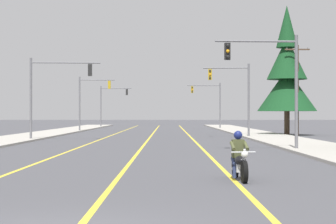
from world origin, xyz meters
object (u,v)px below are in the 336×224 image
Objects in this scene: motorcycle_with_rider at (242,160)px; traffic_signal_mid_left at (93,96)px; traffic_signal_near_right at (276,75)px; utility_pole_right_far at (300,88)px; conifer_tree_right_verge_far at (290,76)px; traffic_signal_far_left at (113,100)px; traffic_signal_mid_right at (239,89)px; traffic_signal_far_right at (214,99)px; traffic_signal_near_left at (54,86)px.

motorcycle_with_rider is 0.35× the size of traffic_signal_mid_left.
motorcycle_with_rider is at bearing -103.86° from traffic_signal_near_right.
utility_pole_right_far is at bearing -32.69° from traffic_signal_mid_left.
conifer_tree_right_verge_far is at bearing 77.10° from traffic_signal_near_right.
conifer_tree_right_verge_far is at bearing 76.74° from motorcycle_with_rider.
utility_pole_right_far is at bearing -60.12° from traffic_signal_far_left.
traffic_signal_mid_right is at bearing 89.80° from traffic_signal_near_right.
conifer_tree_right_verge_far is (19.97, -12.01, 1.51)m from traffic_signal_mid_left.
traffic_signal_far_right is (0.08, 30.84, 0.04)m from traffic_signal_mid_right.
traffic_signal_far_right is 27.14m from utility_pole_right_far.
conifer_tree_right_verge_far reaches higher than utility_pole_right_far.
traffic_signal_near_left reaches higher than motorcycle_with_rider.
traffic_signal_mid_left is (-0.09, 22.70, -0.08)m from traffic_signal_near_left.
traffic_signal_near_left is 38.74m from traffic_signal_far_right.
traffic_signal_mid_left is at bearing -137.99° from traffic_signal_far_right.
traffic_signal_far_left is 39.89m from conifer_tree_right_verge_far.
motorcycle_with_rider is at bearing -81.46° from traffic_signal_far_left.
traffic_signal_near_right is 1.00× the size of traffic_signal_near_left.
conifer_tree_right_verge_far is (19.88, -34.56, 1.47)m from traffic_signal_far_left.
traffic_signal_mid_left is 23.35m from conifer_tree_right_verge_far.
conifer_tree_right_verge_far reaches higher than traffic_signal_far_left.
traffic_signal_mid_right is 22.88m from traffic_signal_mid_left.
utility_pole_right_far reaches higher than traffic_signal_near_left.
traffic_signal_near_left is 1.00× the size of traffic_signal_far_right.
conifer_tree_right_verge_far is (5.31, -25.21, 1.48)m from traffic_signal_far_right.
traffic_signal_near_left is at bearing 111.72° from motorcycle_with_rider.
utility_pole_right_far is (9.67, 36.81, 3.76)m from motorcycle_with_rider.
traffic_signal_near_right is 0.51× the size of conifer_tree_right_verge_far.
conifer_tree_right_verge_far is (5.46, 23.86, 1.49)m from traffic_signal_near_right.
motorcycle_with_rider is 0.35× the size of traffic_signal_near_right.
traffic_signal_near_left is at bearing -160.72° from traffic_signal_mid_right.
conifer_tree_right_verge_far reaches higher than traffic_signal_near_left.
conifer_tree_right_verge_far is at bearing 46.20° from traffic_signal_mid_right.
traffic_signal_near_left is 22.61m from conifer_tree_right_verge_far.
traffic_signal_mid_right and traffic_signal_mid_left have the same top height.
traffic_signal_near_right and traffic_signal_far_left have the same top height.
traffic_signal_mid_right is 7.51m from utility_pole_right_far.
traffic_signal_mid_left is at bearing 129.56° from traffic_signal_mid_right.
traffic_signal_mid_left is (-14.57, 17.64, 0.01)m from traffic_signal_mid_right.
traffic_signal_near_left and traffic_signal_far_right have the same top height.
traffic_signal_far_right is 25.80m from conifer_tree_right_verge_far.
utility_pole_right_far is at bearing -77.19° from traffic_signal_far_right.
traffic_signal_near_left is (-14.41, 13.16, 0.05)m from traffic_signal_near_right.
conifer_tree_right_verge_far is (5.40, 5.63, 1.52)m from traffic_signal_mid_right.
traffic_signal_far_right is 0.51× the size of conifer_tree_right_verge_far.
traffic_signal_near_right is 24.52m from conifer_tree_right_verge_far.
utility_pole_right_far is at bearing 75.28° from motorcycle_with_rider.
traffic_signal_mid_left is 19.72m from traffic_signal_far_right.
traffic_signal_near_left is 1.00× the size of traffic_signal_mid_left.
traffic_signal_far_left is at bearing 103.86° from traffic_signal_near_right.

